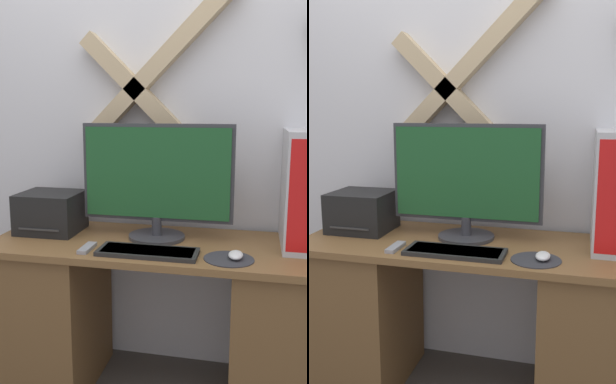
% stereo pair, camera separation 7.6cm
% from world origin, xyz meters
% --- Properties ---
extents(wall_back, '(6.40, 0.15, 2.70)m').
position_xyz_m(wall_back, '(0.00, 0.64, 1.36)').
color(wall_back, silver).
rests_on(wall_back, ground_plane).
extents(desk, '(1.54, 0.59, 0.75)m').
position_xyz_m(desk, '(0.00, 0.29, 0.39)').
color(desk, brown).
rests_on(desk, ground_plane).
extents(monitor, '(0.69, 0.26, 0.53)m').
position_xyz_m(monitor, '(-0.04, 0.36, 1.02)').
color(monitor, '#333338').
rests_on(monitor, desk).
extents(keyboard, '(0.42, 0.16, 0.02)m').
position_xyz_m(keyboard, '(-0.02, 0.13, 0.76)').
color(keyboard, black).
rests_on(keyboard, desk).
extents(mousepad, '(0.20, 0.20, 0.00)m').
position_xyz_m(mousepad, '(0.31, 0.13, 0.75)').
color(mousepad, '#2D2D33').
rests_on(mousepad, desk).
extents(mouse, '(0.06, 0.10, 0.03)m').
position_xyz_m(mouse, '(0.34, 0.14, 0.76)').
color(mouse, silver).
rests_on(mouse, mousepad).
extents(printer, '(0.29, 0.27, 0.19)m').
position_xyz_m(printer, '(-0.56, 0.36, 0.84)').
color(printer, black).
rests_on(printer, desk).
extents(remote_control, '(0.04, 0.14, 0.02)m').
position_xyz_m(remote_control, '(-0.29, 0.12, 0.75)').
color(remote_control, gray).
rests_on(remote_control, desk).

